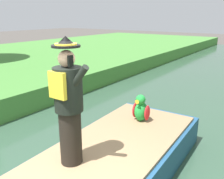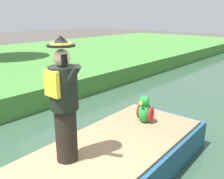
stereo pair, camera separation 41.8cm
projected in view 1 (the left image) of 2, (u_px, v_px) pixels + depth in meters
The scene contains 3 objects.
boat at pixel (112, 161), 4.27m from camera, with size 1.98×4.27×0.61m.
person_pirate at pixel (69, 104), 3.45m from camera, with size 0.61×0.42×1.85m.
parrot_plush at pixel (141, 109), 5.09m from camera, with size 0.36×0.35×0.57m.
Camera 1 is at (2.15, -1.68, 2.82)m, focal length 39.76 mm.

